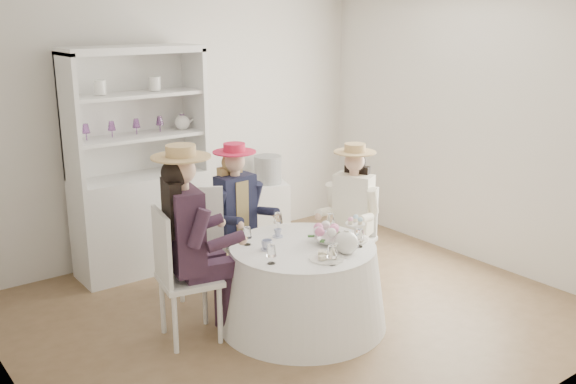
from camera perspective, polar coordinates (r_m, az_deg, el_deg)
ground at (r=5.64m, az=0.62°, el=-10.54°), size 4.50×4.50×0.00m
wall_back at (r=6.85m, az=-9.67°, el=5.86°), size 4.50×0.00×4.50m
wall_front at (r=3.86m, az=19.14°, el=-2.45°), size 4.50×0.00×4.50m
wall_left at (r=4.25m, az=-24.10°, el=-1.35°), size 0.00×4.50×4.50m
wall_right at (r=6.78m, az=15.95°, el=5.37°), size 0.00×4.50×4.50m
tea_table at (r=5.32m, az=1.31°, el=-8.26°), size 1.38×1.38×0.68m
hutch at (r=6.44m, az=-13.00°, el=-0.16°), size 1.31×0.53×2.20m
side_table at (r=7.34m, az=-1.78°, el=-1.56°), size 0.52×0.52×0.64m
hatbox at (r=7.21m, az=-1.81°, el=2.02°), size 0.40×0.40×0.31m
guest_left at (r=4.93m, az=-8.89°, el=-3.60°), size 0.62×0.59×1.56m
guest_mid at (r=5.85m, az=-4.55°, el=-1.44°), size 0.50×0.52×1.37m
guest_right at (r=5.93m, az=5.73°, el=-1.35°), size 0.57×0.52×1.36m
spare_chair at (r=5.75m, az=-7.77°, el=-3.98°), size 0.61×0.61×1.07m
teacup_a at (r=5.09m, az=-1.88°, el=-4.76°), size 0.12×0.12×0.07m
teacup_b at (r=5.37m, az=-0.92°, el=-3.71°), size 0.07×0.07×0.06m
teacup_c at (r=5.37m, az=2.97°, el=-3.69°), size 0.10×0.10×0.07m
flower_bowl at (r=5.22m, az=3.51°, el=-4.36°), size 0.27×0.27×0.05m
flower_arrangement at (r=5.23m, az=3.42°, el=-3.47°), size 0.21×0.21×0.08m
table_teapot at (r=5.03m, az=5.22°, el=-4.50°), size 0.27×0.19×0.20m
sandwich_plate at (r=4.92m, az=3.45°, el=-5.80°), size 0.27×0.27×0.06m
cupcake_stand at (r=5.30m, az=5.98°, el=-3.55°), size 0.22×0.22×0.20m
stemware_set at (r=5.16m, az=1.34°, el=-4.01°), size 0.93×0.97×0.15m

